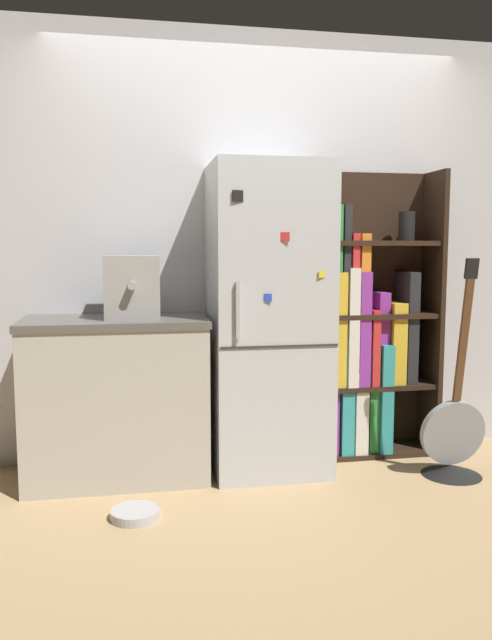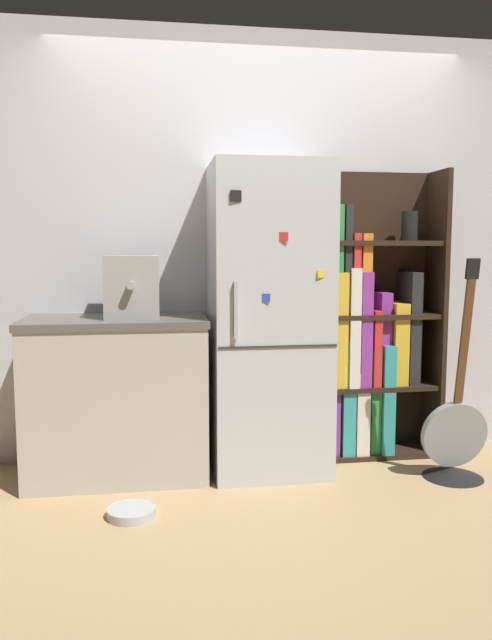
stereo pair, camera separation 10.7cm
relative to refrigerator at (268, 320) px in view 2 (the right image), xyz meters
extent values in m
plane|color=tan|center=(0.00, -0.15, -0.88)|extent=(16.00, 16.00, 0.00)
cube|color=silver|center=(0.00, 0.32, 0.42)|extent=(8.00, 0.05, 2.60)
cube|color=silver|center=(0.00, 0.00, 0.00)|extent=(0.66, 0.59, 1.77)
cube|color=#333333|center=(0.00, -0.30, -0.11)|extent=(0.65, 0.01, 0.01)
cube|color=#B2B2B7|center=(-0.23, -0.31, 0.09)|extent=(0.02, 0.02, 0.30)
cube|color=yellow|center=(0.23, -0.30, 0.27)|extent=(0.04, 0.02, 0.04)
cube|color=blue|center=(-0.07, -0.30, 0.15)|extent=(0.04, 0.02, 0.04)
cube|color=black|center=(-0.23, -0.30, 0.68)|extent=(0.06, 0.02, 0.06)
cube|color=red|center=(0.02, -0.30, 0.47)|extent=(0.05, 0.02, 0.05)
cube|color=black|center=(0.39, 0.14, 0.00)|extent=(0.03, 0.31, 1.77)
cube|color=black|center=(1.09, 0.14, 0.00)|extent=(0.03, 0.31, 1.77)
cube|color=black|center=(0.74, 0.28, 0.00)|extent=(0.73, 0.03, 1.77)
cube|color=black|center=(0.74, 0.14, -0.87)|extent=(0.67, 0.28, 0.03)
cube|color=black|center=(0.74, 0.14, -0.44)|extent=(0.67, 0.28, 0.03)
cube|color=black|center=(0.74, 0.14, 0.00)|extent=(0.67, 0.28, 0.03)
cube|color=black|center=(0.74, 0.14, 0.44)|extent=(0.67, 0.28, 0.03)
cube|color=purple|center=(0.43, 0.13, -0.56)|extent=(0.05, 0.20, 0.59)
cube|color=teal|center=(0.51, 0.14, -0.49)|extent=(0.08, 0.26, 0.72)
cube|color=silver|center=(0.60, 0.13, -0.60)|extent=(0.08, 0.25, 0.51)
cube|color=#338C3F|center=(0.68, 0.15, -0.53)|extent=(0.06, 0.24, 0.65)
cube|color=teal|center=(0.76, 0.13, -0.52)|extent=(0.07, 0.27, 0.68)
cube|color=gold|center=(0.45, 0.15, -0.08)|extent=(0.08, 0.27, 0.70)
cube|color=silver|center=(0.53, 0.13, -0.07)|extent=(0.06, 0.26, 0.72)
cube|color=purple|center=(0.61, 0.14, -0.08)|extent=(0.07, 0.26, 0.70)
cube|color=red|center=(0.68, 0.14, -0.20)|extent=(0.05, 0.25, 0.46)
cube|color=purple|center=(0.74, 0.15, -0.14)|extent=(0.07, 0.20, 0.57)
cube|color=gold|center=(0.83, 0.14, -0.18)|extent=(0.09, 0.24, 0.50)
cube|color=#262628|center=(0.92, 0.14, -0.08)|extent=(0.07, 0.24, 0.69)
cube|color=#338C3F|center=(0.43, 0.14, 0.34)|extent=(0.04, 0.23, 0.65)
cube|color=#262628|center=(0.49, 0.14, 0.34)|extent=(0.04, 0.22, 0.65)
cube|color=red|center=(0.54, 0.14, 0.26)|extent=(0.04, 0.26, 0.49)
cube|color=orange|center=(0.60, 0.13, 0.26)|extent=(0.06, 0.22, 0.48)
cylinder|color=black|center=(0.90, 0.14, 0.54)|extent=(0.10, 0.10, 0.18)
cube|color=#BCB7A8|center=(-0.87, 0.01, -0.45)|extent=(0.99, 0.57, 0.87)
cube|color=#5B5651|center=(-0.87, 0.01, 0.00)|extent=(1.01, 0.59, 0.04)
cube|color=#A5A39E|center=(-0.77, 0.00, 0.20)|extent=(0.30, 0.29, 0.34)
cylinder|color=#A5A39E|center=(-0.77, -0.18, 0.21)|extent=(0.04, 0.06, 0.04)
cone|color=black|center=(1.01, -0.32, -0.85)|extent=(0.34, 0.34, 0.06)
cylinder|color=gray|center=(1.01, -0.32, -0.63)|extent=(0.38, 0.10, 0.38)
cube|color=brown|center=(1.01, -0.39, -0.10)|extent=(0.04, 0.12, 0.69)
cube|color=black|center=(1.01, -0.45, 0.30)|extent=(0.07, 0.04, 0.11)
cylinder|color=#B7B7BC|center=(-0.78, -0.58, -0.86)|extent=(0.24, 0.24, 0.04)
torus|color=#B7B7BC|center=(-0.78, -0.58, -0.84)|extent=(0.24, 0.24, 0.01)
camera|label=1|loc=(-0.77, -3.50, 0.40)|focal=35.00mm
camera|label=2|loc=(-0.67, -3.52, 0.40)|focal=35.00mm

